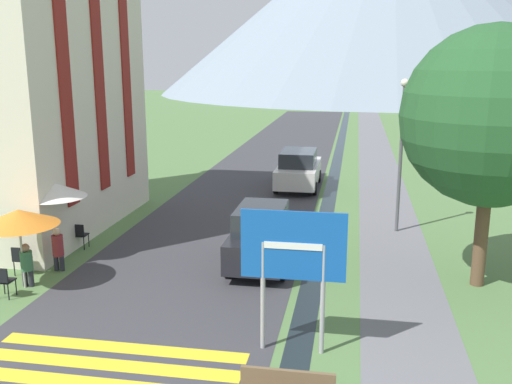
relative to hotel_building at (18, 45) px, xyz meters
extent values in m
plane|color=#517542|center=(9.39, 8.00, -6.48)|extent=(160.00, 160.00, 0.00)
cube|color=#38383D|center=(6.89, 18.00, -6.48)|extent=(6.40, 60.00, 0.01)
cube|color=slate|center=(12.99, 18.00, -6.48)|extent=(2.20, 60.00, 0.01)
cube|color=black|center=(10.59, 18.00, -6.48)|extent=(0.60, 60.00, 0.00)
cube|color=yellow|center=(6.89, -9.58, -6.48)|extent=(5.44, 0.44, 0.01)
cube|color=yellow|center=(6.89, -8.88, -6.48)|extent=(5.44, 0.44, 0.01)
cube|color=yellow|center=(6.89, -8.18, -6.48)|extent=(5.44, 0.44, 0.01)
cube|color=beige|center=(-0.01, 0.00, -0.44)|extent=(5.77, 8.63, 12.09)
cube|color=maroon|center=(2.91, -2.37, -0.44)|extent=(0.06, 0.70, 9.06)
cube|color=maroon|center=(2.91, 0.00, -0.44)|extent=(0.06, 0.70, 9.06)
cube|color=maroon|center=(2.91, 2.37, -0.44)|extent=(0.06, 0.70, 9.06)
cylinder|color=#9E9EA3|center=(9.84, -7.65, -5.29)|extent=(0.10, 0.10, 2.38)
cylinder|color=#9E9EA3|center=(11.08, -7.65, -5.29)|extent=(0.10, 0.10, 2.38)
cube|color=#1451AD|center=(10.46, -7.67, -4.15)|extent=(2.16, 0.05, 1.45)
cube|color=white|center=(10.46, -7.70, -4.15)|extent=(1.19, 0.02, 0.14)
cube|color=brown|center=(10.59, -9.55, -6.06)|extent=(1.70, 0.08, 0.45)
cube|color=black|center=(8.99, -2.61, -5.76)|extent=(1.61, 3.94, 0.84)
cube|color=#23282D|center=(8.99, -2.81, -5.00)|extent=(1.36, 2.17, 0.68)
cylinder|color=black|center=(8.23, -1.39, -6.18)|extent=(0.18, 0.60, 0.60)
cylinder|color=black|center=(9.76, -1.39, -6.18)|extent=(0.18, 0.60, 0.60)
cylinder|color=black|center=(8.23, -3.84, -6.18)|extent=(0.18, 0.60, 0.60)
cylinder|color=black|center=(9.76, -3.84, -6.18)|extent=(0.18, 0.60, 0.60)
cube|color=silver|center=(9.03, 7.95, -5.76)|extent=(1.85, 4.55, 0.84)
cube|color=#23282D|center=(9.03, 7.72, -5.00)|extent=(1.57, 2.50, 0.68)
cylinder|color=black|center=(8.14, 9.36, -6.18)|extent=(0.18, 0.60, 0.60)
cylinder|color=black|center=(9.91, 9.36, -6.18)|extent=(0.18, 0.60, 0.60)
cylinder|color=black|center=(8.14, 6.54, -6.18)|extent=(0.18, 0.60, 0.60)
cylinder|color=black|center=(9.91, 6.54, -6.18)|extent=(0.18, 0.60, 0.60)
cube|color=black|center=(2.40, -4.62, -6.03)|extent=(0.40, 0.40, 0.04)
cube|color=black|center=(2.40, -4.80, -5.83)|extent=(0.40, 0.04, 0.40)
cylinder|color=black|center=(2.23, -4.45, -6.26)|extent=(0.03, 0.03, 0.45)
cylinder|color=black|center=(2.57, -4.45, -6.26)|extent=(0.03, 0.03, 0.45)
cylinder|color=black|center=(2.23, -4.79, -6.26)|extent=(0.03, 0.03, 0.45)
cylinder|color=black|center=(2.57, -4.79, -6.26)|extent=(0.03, 0.03, 0.45)
cube|color=black|center=(2.97, -2.19, -6.03)|extent=(0.40, 0.40, 0.04)
cube|color=black|center=(2.97, -2.37, -5.83)|extent=(0.40, 0.04, 0.40)
cylinder|color=black|center=(2.80, -2.02, -6.26)|extent=(0.03, 0.03, 0.45)
cylinder|color=black|center=(3.14, -2.02, -6.26)|extent=(0.03, 0.03, 0.45)
cylinder|color=black|center=(2.80, -2.36, -6.26)|extent=(0.03, 0.03, 0.45)
cylinder|color=black|center=(3.14, -2.36, -6.26)|extent=(0.03, 0.03, 0.45)
cube|color=black|center=(2.88, -6.17, -6.03)|extent=(0.40, 0.40, 0.04)
cube|color=black|center=(2.88, -6.35, -5.83)|extent=(0.40, 0.04, 0.40)
cylinder|color=black|center=(2.71, -6.00, -6.26)|extent=(0.03, 0.03, 0.45)
cylinder|color=black|center=(3.05, -6.00, -6.26)|extent=(0.03, 0.03, 0.45)
cylinder|color=black|center=(3.05, -6.34, -6.26)|extent=(0.03, 0.03, 0.45)
cube|color=black|center=(2.57, -2.01, -6.03)|extent=(0.40, 0.40, 0.04)
cube|color=black|center=(2.57, -2.19, -5.83)|extent=(0.40, 0.04, 0.40)
cylinder|color=black|center=(2.40, -1.84, -6.26)|extent=(0.03, 0.03, 0.45)
cylinder|color=black|center=(2.74, -1.84, -6.26)|extent=(0.03, 0.03, 0.45)
cylinder|color=black|center=(2.40, -2.18, -6.26)|extent=(0.03, 0.03, 0.45)
cylinder|color=black|center=(2.74, -2.18, -6.26)|extent=(0.03, 0.03, 0.45)
cylinder|color=#B7B2A8|center=(2.99, -5.51, -5.45)|extent=(0.06, 0.06, 2.06)
cone|color=orange|center=(2.99, -5.51, -4.52)|extent=(2.09, 2.09, 0.43)
cylinder|color=#B7B2A8|center=(2.81, -3.35, -5.33)|extent=(0.06, 0.06, 2.31)
cone|color=silver|center=(2.81, -3.35, -4.27)|extent=(1.94, 1.94, 0.44)
cylinder|color=#282833|center=(2.94, -5.41, -6.25)|extent=(0.14, 0.14, 0.46)
cylinder|color=#282833|center=(3.12, -5.41, -6.25)|extent=(0.14, 0.14, 0.46)
cylinder|color=#386B47|center=(3.03, -5.41, -5.75)|extent=(0.32, 0.32, 0.54)
sphere|color=#9E755B|center=(3.03, -5.41, -5.39)|extent=(0.22, 0.22, 0.22)
cylinder|color=#282833|center=(3.18, -4.18, -6.25)|extent=(0.14, 0.14, 0.46)
cylinder|color=#282833|center=(3.36, -4.18, -6.25)|extent=(0.14, 0.14, 0.46)
cylinder|color=maroon|center=(3.27, -4.18, -5.71)|extent=(0.32, 0.32, 0.62)
sphere|color=tan|center=(3.27, -4.18, -5.31)|extent=(0.22, 0.22, 0.22)
cylinder|color=#515156|center=(13.20, 1.53, -3.93)|extent=(0.12, 0.12, 5.10)
sphere|color=silver|center=(13.20, 1.53, -1.26)|extent=(0.28, 0.28, 0.28)
cylinder|color=brown|center=(15.04, -3.20, -5.18)|extent=(0.36, 0.36, 2.60)
sphere|color=#235128|center=(15.04, -3.20, -1.90)|extent=(4.67, 4.67, 4.67)
camera|label=1|loc=(11.60, -18.60, -0.46)|focal=40.00mm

